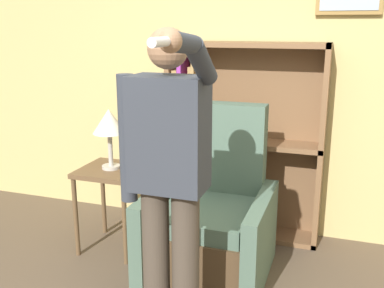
% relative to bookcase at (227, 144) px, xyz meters
% --- Properties ---
extents(wall_back, '(8.00, 0.11, 2.80)m').
position_rel_bookcase_xyz_m(wall_back, '(0.27, 0.16, 0.62)').
color(wall_back, tan).
rests_on(wall_back, ground_plane).
extents(bookcase, '(1.29, 0.28, 1.63)m').
position_rel_bookcase_xyz_m(bookcase, '(0.00, 0.00, 0.00)').
color(bookcase, brown).
rests_on(bookcase, ground_plane).
extents(armchair, '(0.85, 0.86, 1.20)m').
position_rel_bookcase_xyz_m(armchair, '(0.07, -0.68, -0.41)').
color(armchair, '#4C3823').
rests_on(armchair, ground_plane).
extents(person_standing, '(0.53, 0.78, 1.75)m').
position_rel_bookcase_xyz_m(person_standing, '(0.08, -1.53, 0.21)').
color(person_standing, '#473D33').
rests_on(person_standing, ground_plane).
extents(side_table, '(0.48, 0.48, 0.67)m').
position_rel_bookcase_xyz_m(side_table, '(-0.77, -0.62, -0.22)').
color(side_table, brown).
rests_on(side_table, ground_plane).
extents(table_lamp, '(0.25, 0.25, 0.47)m').
position_rel_bookcase_xyz_m(table_lamp, '(-0.77, -0.62, 0.25)').
color(table_lamp, '#B7B2A8').
rests_on(table_lamp, side_table).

